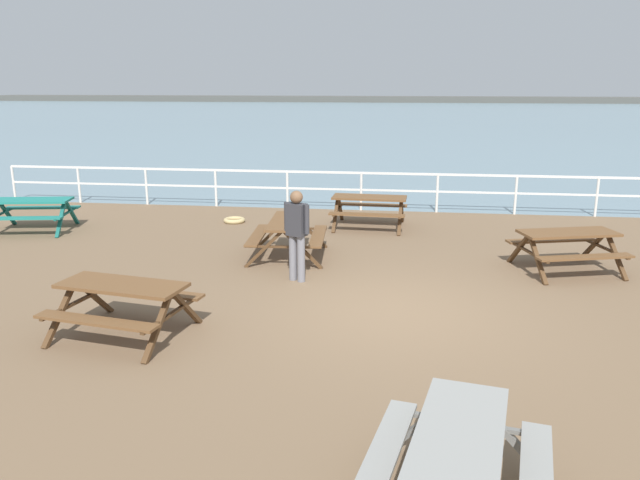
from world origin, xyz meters
TOP-DOWN VIEW (x-y plane):
  - ground_plane at (0.00, 0.00)m, footprint 30.00×24.00m
  - sea_band at (0.00, 52.75)m, footprint 142.00×90.00m
  - distant_shoreline at (0.00, 95.75)m, footprint 142.00×6.00m
  - seaward_railing at (-0.00, 7.75)m, footprint 23.07×0.07m
  - picnic_table_near_left at (-2.20, 2.81)m, footprint 1.65×1.89m
  - picnic_table_near_right at (0.62, -4.76)m, footprint 1.83×2.06m
  - picnic_table_far_left at (3.23, 2.54)m, footprint 2.15×1.94m
  - picnic_table_far_right at (-8.70, 4.23)m, footprint 2.05×1.82m
  - picnic_table_seaward at (-0.70, 5.68)m, footprint 1.87×1.62m
  - picnic_table_corner at (-3.77, -1.51)m, footprint 2.03×1.80m
  - visitor at (-1.75, 1.28)m, footprint 0.49×0.35m
  - rope_coil at (-4.16, 5.78)m, footprint 0.55×0.55m

SIDE VIEW (x-z plane):
  - ground_plane at x=0.00m, z-range -0.20..0.00m
  - sea_band at x=0.00m, z-range 0.00..0.00m
  - distant_shoreline at x=0.00m, z-range -0.90..0.90m
  - rope_coil at x=-4.16m, z-range 0.00..0.11m
  - picnic_table_near_left at x=-2.20m, z-range 0.19..0.98m
  - picnic_table_near_right at x=0.62m, z-range 0.19..0.98m
  - picnic_table_far_left at x=3.23m, z-range 0.19..0.98m
  - picnic_table_far_right at x=-8.70m, z-range 0.19..0.98m
  - picnic_table_seaward at x=-0.70m, z-range 0.19..0.98m
  - picnic_table_corner at x=-3.77m, z-range 0.19..0.98m
  - seaward_railing at x=0.00m, z-range 0.22..1.30m
  - visitor at x=-1.75m, z-range 0.12..1.78m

